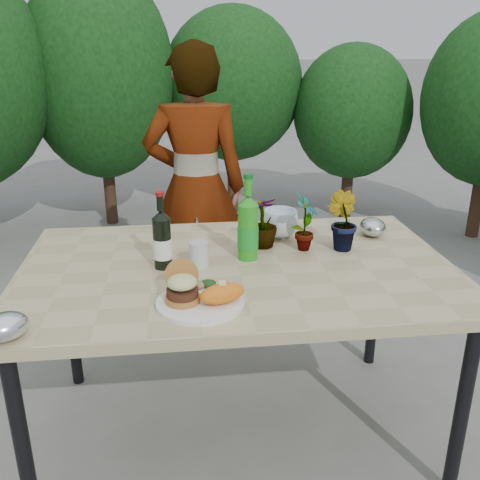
{
  "coord_description": "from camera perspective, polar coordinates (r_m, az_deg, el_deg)",
  "views": [
    {
      "loc": [
        -0.21,
        -1.81,
        1.54
      ],
      "look_at": [
        0.0,
        -0.08,
        0.88
      ],
      "focal_mm": 40.0,
      "sensor_mm": 36.0,
      "label": 1
    }
  ],
  "objects": [
    {
      "name": "plastic_cup",
      "position": [
        1.96,
        -4.4,
        -1.53
      ],
      "size": [
        0.07,
        0.07,
        0.09
      ],
      "primitive_type": "cylinder",
      "color": "silver",
      "rests_on": "patio_table"
    },
    {
      "name": "blue_bowl",
      "position": [
        2.26,
        4.29,
        1.77
      ],
      "size": [
        0.19,
        0.19,
        0.12
      ],
      "primitive_type": "imported",
      "rotation": [
        0.0,
        0.0,
        0.32
      ],
      "color": "white",
      "rests_on": "patio_table"
    },
    {
      "name": "foil_packet_right",
      "position": [
        2.34,
        13.96,
        1.36
      ],
      "size": [
        0.11,
        0.13,
        0.08
      ],
      "primitive_type": "ellipsoid",
      "rotation": [
        0.0,
        0.0,
        1.59
      ],
      "color": "#B5B7BC",
      "rests_on": "patio_table"
    },
    {
      "name": "seedling_left",
      "position": [
        2.1,
        6.94,
        1.98
      ],
      "size": [
        0.13,
        0.15,
        0.24
      ],
      "primitive_type": "imported",
      "rotation": [
        0.0,
        0.0,
        1.09
      ],
      "color": "#225E20",
      "rests_on": "patio_table"
    },
    {
      "name": "ground",
      "position": [
        2.39,
        -0.24,
        -19.45
      ],
      "size": [
        80.0,
        80.0,
        0.0
      ],
      "primitive_type": "plane",
      "color": "slate",
      "rests_on": "ground"
    },
    {
      "name": "seedling_mid",
      "position": [
        2.14,
        10.81,
        2.0
      ],
      "size": [
        0.15,
        0.16,
        0.23
      ],
      "primitive_type": "imported",
      "rotation": [
        0.0,
        0.0,
        2.07
      ],
      "color": "#255D20",
      "rests_on": "patio_table"
    },
    {
      "name": "grilled_veg",
      "position": [
        1.78,
        -3.86,
        -4.72
      ],
      "size": [
        0.08,
        0.05,
        0.03
      ],
      "color": "olive",
      "rests_on": "dinner_plate"
    },
    {
      "name": "person",
      "position": [
        2.96,
        -4.77,
        5.58
      ],
      "size": [
        0.59,
        0.41,
        1.54
      ],
      "primitive_type": "imported",
      "rotation": [
        0.0,
        0.0,
        3.07
      ],
      "color": "#8A5C45",
      "rests_on": "ground"
    },
    {
      "name": "wine_bottle",
      "position": [
        1.95,
        -8.3,
        -0.05
      ],
      "size": [
        0.07,
        0.07,
        0.29
      ],
      "rotation": [
        0.0,
        0.0,
        0.06
      ],
      "color": "black",
      "rests_on": "patio_table"
    },
    {
      "name": "sparkling_water",
      "position": [
        2.0,
        0.86,
        1.24
      ],
      "size": [
        0.08,
        0.08,
        0.33
      ],
      "rotation": [
        0.0,
        0.0,
        0.03
      ],
      "color": "#22921A",
      "rests_on": "patio_table"
    },
    {
      "name": "seedling_right",
      "position": [
        2.13,
        2.5,
        1.91
      ],
      "size": [
        0.15,
        0.15,
        0.21
      ],
      "primitive_type": "imported",
      "rotation": [
        0.0,
        0.0,
        3.55
      ],
      "color": "#28551D",
      "rests_on": "patio_table"
    },
    {
      "name": "burger_stack",
      "position": [
        1.69,
        -6.19,
        -4.89
      ],
      "size": [
        0.11,
        0.16,
        0.11
      ],
      "color": "#B7722D",
      "rests_on": "dinner_plate"
    },
    {
      "name": "foil_packet_left",
      "position": [
        1.64,
        -23.77,
        -8.46
      ],
      "size": [
        0.17,
        0.16,
        0.08
      ],
      "primitive_type": "ellipsoid",
      "rotation": [
        0.0,
        0.0,
        0.56
      ],
      "color": "silver",
      "rests_on": "patio_table"
    },
    {
      "name": "dinner_plate",
      "position": [
        1.7,
        -4.25,
        -6.69
      ],
      "size": [
        0.28,
        0.28,
        0.01
      ],
      "primitive_type": "cylinder",
      "color": "white",
      "rests_on": "patio_table"
    },
    {
      "name": "patio_table",
      "position": [
        2.01,
        -0.27,
        -4.2
      ],
      "size": [
        1.6,
        1.0,
        0.75
      ],
      "color": "tan",
      "rests_on": "ground"
    },
    {
      "name": "shrub_hedge",
      "position": [
        3.42,
        -5.67,
        13.55
      ],
      "size": [
        6.85,
        5.06,
        2.15
      ],
      "color": "#382316",
      "rests_on": "ground"
    },
    {
      "name": "sweet_potato",
      "position": [
        1.67,
        -1.91,
        -5.72
      ],
      "size": [
        0.17,
        0.12,
        0.06
      ],
      "primitive_type": "ellipsoid",
      "rotation": [
        0.0,
        0.0,
        0.35
      ],
      "color": "orange",
      "rests_on": "dinner_plate"
    }
  ]
}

